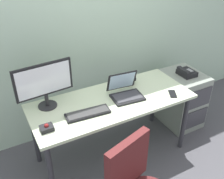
# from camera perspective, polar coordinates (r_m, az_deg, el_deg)

# --- Properties ---
(ground_plane) EXTENTS (8.00, 8.00, 0.00)m
(ground_plane) POSITION_cam_1_polar(r_m,az_deg,el_deg) (3.05, 0.00, -13.72)
(ground_plane) COLOR #4A494E
(back_wall) EXTENTS (6.00, 0.10, 2.80)m
(back_wall) POSITION_cam_1_polar(r_m,az_deg,el_deg) (2.89, -6.78, 15.86)
(back_wall) COLOR #AFCDB2
(back_wall) RESTS_ON ground
(desk) EXTENTS (1.63, 0.68, 0.73)m
(desk) POSITION_cam_1_polar(r_m,az_deg,el_deg) (2.63, 0.00, -3.68)
(desk) COLOR beige
(desk) RESTS_ON ground
(file_cabinet) EXTENTS (0.42, 0.53, 0.70)m
(file_cabinet) POSITION_cam_1_polar(r_m,az_deg,el_deg) (3.40, 14.94, -2.00)
(file_cabinet) COLOR gray
(file_cabinet) RESTS_ON ground
(desk_phone) EXTENTS (0.17, 0.20, 0.09)m
(desk_phone) POSITION_cam_1_polar(r_m,az_deg,el_deg) (3.20, 15.95, 3.60)
(desk_phone) COLOR black
(desk_phone) RESTS_ON file_cabinet
(monitor_main) EXTENTS (0.54, 0.18, 0.44)m
(monitor_main) POSITION_cam_1_polar(r_m,az_deg,el_deg) (2.44, -14.61, 1.51)
(monitor_main) COLOR #262628
(monitor_main) RESTS_ON desk
(keyboard) EXTENTS (0.42, 0.17, 0.03)m
(keyboard) POSITION_cam_1_polar(r_m,az_deg,el_deg) (2.39, -5.31, -5.18)
(keyboard) COLOR black
(keyboard) RESTS_ON desk
(laptop) EXTENTS (0.34, 0.32, 0.23)m
(laptop) POSITION_cam_1_polar(r_m,az_deg,el_deg) (2.63, 2.93, -0.35)
(laptop) COLOR black
(laptop) RESTS_ON desk
(trackball_mouse) EXTENTS (0.11, 0.09, 0.07)m
(trackball_mouse) POSITION_cam_1_polar(r_m,az_deg,el_deg) (2.27, -14.07, -8.14)
(trackball_mouse) COLOR black
(trackball_mouse) RESTS_ON desk
(coffee_mug) EXTENTS (0.09, 0.08, 0.11)m
(coffee_mug) POSITION_cam_1_polar(r_m,az_deg,el_deg) (2.84, 4.15, 2.29)
(coffee_mug) COLOR black
(coffee_mug) RESTS_ON desk
(cell_phone) EXTENTS (0.13, 0.16, 0.01)m
(cell_phone) POSITION_cam_1_polar(r_m,az_deg,el_deg) (2.75, 13.10, -0.92)
(cell_phone) COLOR black
(cell_phone) RESTS_ON desk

